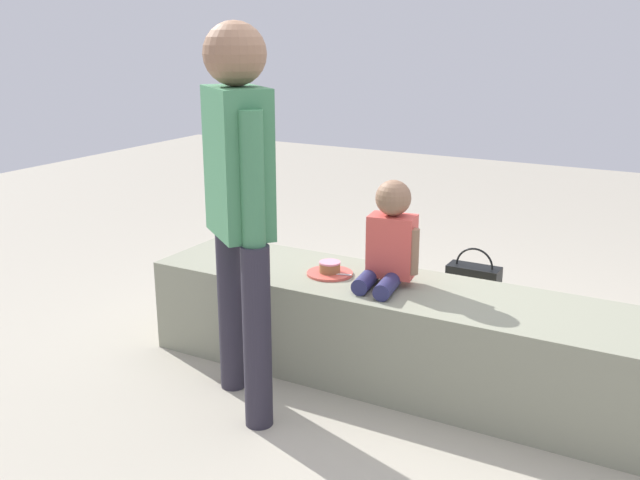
# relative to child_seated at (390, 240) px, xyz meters

# --- Properties ---
(ground_plane) EXTENTS (12.00, 12.00, 0.00)m
(ground_plane) POSITION_rel_child_seated_xyz_m (0.11, -0.00, -0.68)
(ground_plane) COLOR #AAA290
(concrete_ledge) EXTENTS (2.55, 0.56, 0.46)m
(concrete_ledge) POSITION_rel_child_seated_xyz_m (0.11, -0.00, -0.44)
(concrete_ledge) COLOR gray
(concrete_ledge) RESTS_ON ground_plane
(child_seated) EXTENTS (0.28, 0.33, 0.48)m
(child_seated) POSITION_rel_child_seated_xyz_m (0.00, 0.00, 0.00)
(child_seated) COLOR navy
(child_seated) RESTS_ON concrete_ledge
(adult_standing) EXTENTS (0.41, 0.36, 1.62)m
(adult_standing) POSITION_rel_child_seated_xyz_m (-0.43, -0.55, 0.30)
(adult_standing) COLOR #292532
(adult_standing) RESTS_ON ground_plane
(cake_plate) EXTENTS (0.22, 0.22, 0.07)m
(cake_plate) POSITION_rel_child_seated_xyz_m (-0.30, -0.01, -0.19)
(cake_plate) COLOR #E0594C
(cake_plate) RESTS_ON concrete_ledge
(gift_bag) EXTENTS (0.24, 0.09, 0.32)m
(gift_bag) POSITION_rel_child_seated_xyz_m (0.04, 0.44, -0.54)
(gift_bag) COLOR gold
(gift_bag) RESTS_ON ground_plane
(water_bottle_near_gift) EXTENTS (0.07, 0.07, 0.18)m
(water_bottle_near_gift) POSITION_rel_child_seated_xyz_m (0.88, 0.94, -0.59)
(water_bottle_near_gift) COLOR silver
(water_bottle_near_gift) RESTS_ON ground_plane
(handbag_black_leather) EXTENTS (0.31, 0.14, 0.36)m
(handbag_black_leather) POSITION_rel_child_seated_xyz_m (0.08, 1.07, -0.54)
(handbag_black_leather) COLOR black
(handbag_black_leather) RESTS_ON ground_plane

